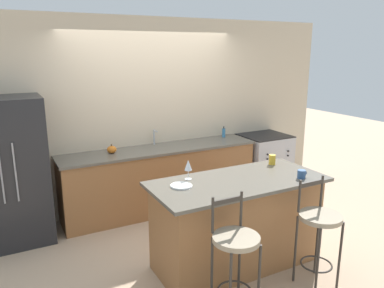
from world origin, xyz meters
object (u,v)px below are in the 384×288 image
Objects in this scene: oven_range at (263,162)px; coffee_mug at (302,174)px; refrigerator at (8,172)px; tumbler_cup at (272,160)px; wine_glass at (188,165)px; pumpkin_decoration at (112,149)px; bar_stool_near at (235,251)px; bar_stool_far at (319,228)px; soap_bottle at (224,133)px; dinner_plate at (181,186)px.

coffee_mug reaches higher than oven_range.
refrigerator reaches higher than tumbler_cup.
refrigerator is at bearing -180.00° from oven_range.
wine_glass reaches higher than coffee_mug.
refrigerator is at bearing -176.40° from pumpkin_decoration.
bar_stool_near is 2.45m from pumpkin_decoration.
bar_stool_far is at bearing -1.40° from bar_stool_near.
soap_bottle is (0.35, 1.59, -0.02)m from tumbler_cup.
bar_stool_far reaches higher than coffee_mug.
wine_glass is at bearing -179.98° from tumbler_cup.
dinner_plate is at bearing -172.90° from tumbler_cup.
wine_glass is (1.64, -1.40, 0.23)m from refrigerator.
oven_range is 1.82m from tumbler_cup.
pumpkin_decoration reaches higher than dinner_plate.
dinner_plate is 0.26m from wine_glass.
wine_glass is at bearing -40.63° from refrigerator.
bar_stool_near is at bearing -80.20° from dinner_plate.
dinner_plate is 1.27m from tumbler_cup.
wine_glass reaches higher than oven_range.
bar_stool_near is 9.31× the size of coffee_mug.
dinner_plate is 1.74× the size of pumpkin_decoration.
coffee_mug is at bearing -118.79° from oven_range.
soap_bottle is at bearing 47.39° from dinner_plate.
tumbler_cup is at bearing -125.89° from oven_range.
oven_range is 3.16m from bar_stool_near.
refrigerator is 3.78m from oven_range.
bar_stool_near is 1.51m from tumbler_cup.
tumbler_cup is at bearing 39.09° from bar_stool_near.
bar_stool_near is 2.93m from soap_bottle.
soap_bottle reaches higher than bar_stool_near.
pumpkin_decoration is (-1.44, 2.01, -0.03)m from coffee_mug.
soap_bottle reaches higher than dinner_plate.
bar_stool_near is at bearing -160.10° from coffee_mug.
oven_range is 0.86× the size of bar_stool_far.
pumpkin_decoration is at bearing -176.66° from soap_bottle.
bar_stool_far reaches higher than dinner_plate.
dinner_plate is at bearing 143.93° from bar_stool_far.
oven_range is 0.87m from soap_bottle.
wine_glass reaches higher than dinner_plate.
oven_range is 7.98× the size of coffee_mug.
bar_stool_near is 9.29× the size of tumbler_cup.
bar_stool_far is 6.32× the size of soap_bottle.
refrigerator is 2.84m from bar_stool_near.
pumpkin_decoration is at bearing 134.93° from tumbler_cup.
bar_stool_far is 5.12× the size of wine_glass.
bar_stool_near is 0.85m from dinner_plate.
dinner_plate is 1.27m from coffee_mug.
refrigerator reaches higher than bar_stool_near.
dinner_plate is (-0.13, 0.76, 0.36)m from bar_stool_near.
soap_bottle reaches higher than tumbler_cup.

